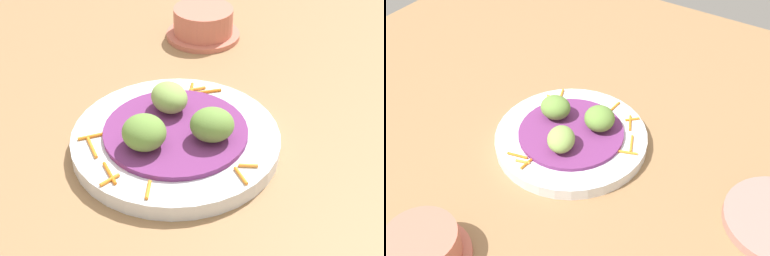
# 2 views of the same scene
# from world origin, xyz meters

# --- Properties ---
(table_surface) EXTENTS (1.10, 1.10, 0.02)m
(table_surface) POSITION_xyz_m (0.00, 0.00, 0.01)
(table_surface) COLOR #936D47
(table_surface) RESTS_ON ground
(main_plate) EXTENTS (0.25, 0.25, 0.02)m
(main_plate) POSITION_xyz_m (-0.05, -0.00, 0.03)
(main_plate) COLOR silver
(main_plate) RESTS_ON table_surface
(cabbage_bed) EXTENTS (0.17, 0.17, 0.01)m
(cabbage_bed) POSITION_xyz_m (-0.05, -0.00, 0.04)
(cabbage_bed) COLOR #702D6B
(cabbage_bed) RESTS_ON main_plate
(carrot_garnish) EXTENTS (0.21, 0.22, 0.00)m
(carrot_garnish) POSITION_xyz_m (-0.07, -0.01, 0.04)
(carrot_garnish) COLOR orange
(carrot_garnish) RESTS_ON main_plate
(guac_scoop_left) EXTENTS (0.07, 0.07, 0.04)m
(guac_scoop_left) POSITION_xyz_m (-0.09, -0.03, 0.07)
(guac_scoop_left) COLOR olive
(guac_scoop_left) RESTS_ON cabbage_bed
(guac_scoop_center) EXTENTS (0.05, 0.05, 0.04)m
(guac_scoop_center) POSITION_xyz_m (-0.01, -0.02, 0.07)
(guac_scoop_center) COLOR olive
(guac_scoop_center) RESTS_ON cabbage_bed
(guac_scoop_right) EXTENTS (0.06, 0.07, 0.03)m
(guac_scoop_right) POSITION_xyz_m (-0.06, 0.04, 0.06)
(guac_scoop_right) COLOR #84A851
(guac_scoop_right) RESTS_ON cabbage_bed
(terracotta_bowl) EXTENTS (0.12, 0.12, 0.05)m
(terracotta_bowl) POSITION_xyz_m (-0.02, 0.29, 0.04)
(terracotta_bowl) COLOR #C66B56
(terracotta_bowl) RESTS_ON table_surface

